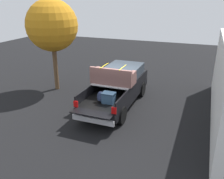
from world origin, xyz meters
TOP-DOWN VIEW (x-y plane):
  - ground_plane at (0.00, 0.00)m, footprint 40.00×40.00m
  - pickup_truck at (0.36, -0.00)m, footprint 6.05×2.09m
  - building_facade at (0.23, -4.84)m, footprint 9.18×0.36m
  - tree_background at (0.95, 4.26)m, footprint 2.94×2.94m

SIDE VIEW (x-z plane):
  - ground_plane at x=0.00m, z-range 0.00..0.00m
  - pickup_truck at x=0.36m, z-range -0.15..2.08m
  - building_facade at x=0.23m, z-range 0.00..3.64m
  - tree_background at x=0.95m, z-range 1.16..6.46m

